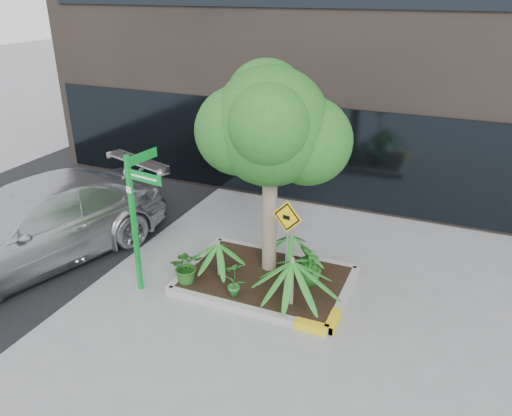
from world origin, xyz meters
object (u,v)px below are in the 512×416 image
at_px(street_sign_post, 137,209).
at_px(cattle_sign, 287,233).
at_px(parked_car, 33,225).
at_px(tree, 271,127).

bearing_deg(street_sign_post, cattle_sign, 21.59).
relative_size(parked_car, cattle_sign, 3.04).
xyz_separation_m(tree, street_sign_post, (-2.06, -1.50, -1.41)).
relative_size(parked_car, street_sign_post, 2.13).
height_order(tree, cattle_sign, tree).
xyz_separation_m(tree, cattle_sign, (0.67, -0.87, -1.66)).
bearing_deg(parked_car, street_sign_post, 18.13).
relative_size(street_sign_post, cattle_sign, 1.43).
bearing_deg(tree, street_sign_post, -143.91).
bearing_deg(parked_car, cattle_sign, 24.83).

